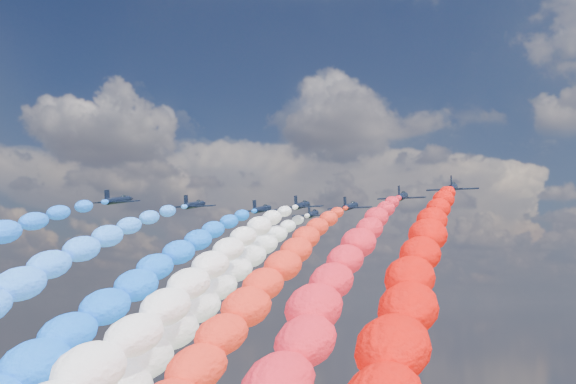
% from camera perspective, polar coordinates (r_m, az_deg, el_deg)
% --- Properties ---
extents(jet_0, '(9.69, 13.23, 5.19)m').
position_cam_1_polar(jet_0, '(164.99, -12.54, -0.61)').
color(jet_0, black).
extents(jet_1, '(9.61, 13.18, 5.19)m').
position_cam_1_polar(jet_1, '(169.94, -6.99, -0.96)').
color(jet_1, black).
extents(trail_1, '(7.27, 111.39, 45.98)m').
position_cam_1_polar(trail_1, '(118.22, -18.39, -7.35)').
color(trail_1, '#317FFF').
extents(jet_2, '(10.19, 13.59, 5.19)m').
position_cam_1_polar(jet_2, '(176.61, -1.97, -1.29)').
color(jet_2, black).
extents(trail_2, '(7.27, 111.39, 45.98)m').
position_cam_1_polar(trail_2, '(122.24, -10.64, -7.64)').
color(trail_2, blue).
extents(jet_3, '(9.79, 13.31, 5.19)m').
position_cam_1_polar(jet_3, '(169.51, 1.03, -1.00)').
color(jet_3, black).
extents(trail_3, '(7.27, 111.39, 45.98)m').
position_cam_1_polar(trail_3, '(113.87, -6.75, -7.69)').
color(trail_3, white).
extents(jet_4, '(10.45, 13.77, 5.19)m').
position_cam_1_polar(jet_4, '(186.06, 1.86, -1.64)').
color(jet_4, black).
extents(trail_4, '(7.27, 111.39, 45.98)m').
position_cam_1_polar(trail_4, '(130.10, -4.57, -7.78)').
color(trail_4, silver).
extents(jet_5, '(10.31, 13.68, 5.19)m').
position_cam_1_polar(jet_5, '(171.88, 4.67, -1.08)').
color(jet_5, black).
extents(trail_5, '(7.27, 111.39, 45.98)m').
position_cam_1_polar(trail_5, '(114.96, -1.16, -7.75)').
color(trail_5, red).
extents(jet_6, '(9.71, 13.25, 5.19)m').
position_cam_1_polar(jet_6, '(157.00, 8.50, -0.33)').
color(jet_6, black).
extents(trail_6, '(7.27, 111.39, 45.98)m').
position_cam_1_polar(trail_6, '(99.00, 4.02, -7.66)').
color(trail_6, red).
extents(jet_7, '(9.89, 13.38, 5.19)m').
position_cam_1_polar(jet_7, '(146.62, 12.17, 0.32)').
color(jet_7, black).
extents(trail_7, '(7.27, 111.39, 45.98)m').
position_cam_1_polar(trail_7, '(87.90, 9.65, -7.49)').
color(trail_7, red).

